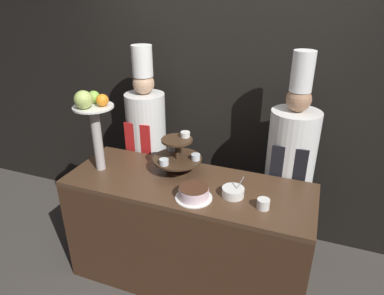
% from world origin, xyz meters
% --- Properties ---
extents(wall_back, '(10.00, 0.06, 2.80)m').
position_xyz_m(wall_back, '(0.00, 1.25, 1.40)').
color(wall_back, black).
rests_on(wall_back, ground_plane).
extents(buffet_counter, '(1.87, 0.67, 0.93)m').
position_xyz_m(buffet_counter, '(0.00, 0.34, 0.47)').
color(buffet_counter, '#422819').
rests_on(buffet_counter, ground_plane).
extents(tiered_stand, '(0.38, 0.38, 0.33)m').
position_xyz_m(tiered_stand, '(-0.13, 0.47, 1.08)').
color(tiered_stand, '#3D2819').
rests_on(tiered_stand, buffet_counter).
extents(fruit_pedestal, '(0.30, 0.30, 0.66)m').
position_xyz_m(fruit_pedestal, '(-0.74, 0.29, 1.40)').
color(fruit_pedestal, '#B2ADA8').
rests_on(fruit_pedestal, buffet_counter).
extents(cake_round, '(0.26, 0.26, 0.09)m').
position_xyz_m(cake_round, '(0.12, 0.16, 0.98)').
color(cake_round, white).
rests_on(cake_round, buffet_counter).
extents(cup_white, '(0.08, 0.08, 0.07)m').
position_xyz_m(cup_white, '(0.59, 0.21, 0.97)').
color(cup_white, white).
rests_on(cup_white, buffet_counter).
extents(serving_bowl_near, '(0.16, 0.16, 0.17)m').
position_xyz_m(serving_bowl_near, '(0.36, 0.29, 0.97)').
color(serving_bowl_near, white).
rests_on(serving_bowl_near, buffet_counter).
extents(chef_left, '(0.36, 0.36, 1.82)m').
position_xyz_m(chef_left, '(-0.62, 0.88, 0.99)').
color(chef_left, '#28282D').
rests_on(chef_left, ground_plane).
extents(chef_center_left, '(0.39, 0.39, 1.86)m').
position_xyz_m(chef_center_left, '(0.69, 0.88, 0.97)').
color(chef_center_left, '#38332D').
rests_on(chef_center_left, ground_plane).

